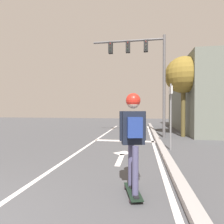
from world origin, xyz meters
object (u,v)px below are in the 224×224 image
at_px(skateboard, 133,192).
at_px(street_sign_post, 171,107).
at_px(traffic_signal_mast, 144,63).
at_px(skater, 133,128).
at_px(roadside_tree, 183,76).

xyz_separation_m(skateboard, street_sign_post, (1.26, 4.00, 1.59)).
bearing_deg(street_sign_post, skateboard, -107.56).
xyz_separation_m(traffic_signal_mast, street_sign_post, (1.02, -3.22, -2.56)).
relative_size(skater, traffic_signal_mast, 0.31).
bearing_deg(skater, roadside_tree, 71.93).
relative_size(skateboard, street_sign_post, 0.31).
bearing_deg(traffic_signal_mast, skater, -91.92).
bearing_deg(roadside_tree, street_sign_post, -108.74).
bearing_deg(street_sign_post, traffic_signal_mast, 107.58).
xyz_separation_m(skateboard, traffic_signal_mast, (0.25, 7.22, 4.16)).
distance_m(skateboard, traffic_signal_mast, 8.33).
bearing_deg(skater, street_sign_post, 72.54).
bearing_deg(traffic_signal_mast, roadside_tree, 11.46).
relative_size(skateboard, skater, 0.45).
bearing_deg(roadside_tree, skateboard, -108.13).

